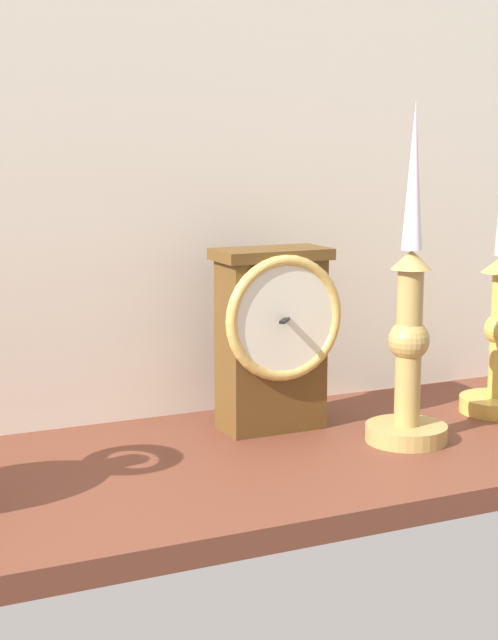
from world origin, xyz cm
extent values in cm
cube|color=brown|center=(0.00, 0.00, -1.20)|extent=(100.00, 36.00, 2.40)
cube|color=silver|center=(0.00, 18.50, 32.50)|extent=(120.00, 2.00, 65.00)
cube|color=brown|center=(6.69, 8.02, 9.41)|extent=(11.00, 5.86, 18.83)
cube|color=brown|center=(6.69, 8.02, 19.43)|extent=(12.32, 6.56, 1.20)
torus|color=tan|center=(6.69, 4.69, 12.90)|extent=(13.62, 1.24, 13.62)
cylinder|color=silver|center=(6.69, 4.59, 12.90)|extent=(11.39, 0.40, 11.39)
cube|color=black|center=(6.69, 4.29, 12.90)|extent=(3.24, 3.71, 0.30)
cylinder|color=#AD8C4B|center=(17.56, -2.56, 0.90)|extent=(8.69, 8.69, 1.80)
cylinder|color=#AD8C4B|center=(17.56, -2.56, 10.11)|extent=(2.71, 2.71, 16.63)
sphere|color=#AD8C4B|center=(17.56, -2.56, 10.94)|extent=(4.34, 4.34, 4.34)
cone|color=#AD8C4B|center=(17.56, -2.56, 19.43)|extent=(4.24, 4.24, 2.00)
cone|color=white|center=(17.56, -2.56, 27.97)|extent=(2.13, 2.13, 15.08)
cylinder|color=gold|center=(33.73, 2.68, 0.90)|extent=(8.78, 8.78, 1.80)
camera|label=1|loc=(-40.39, -88.05, 31.76)|focal=55.99mm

